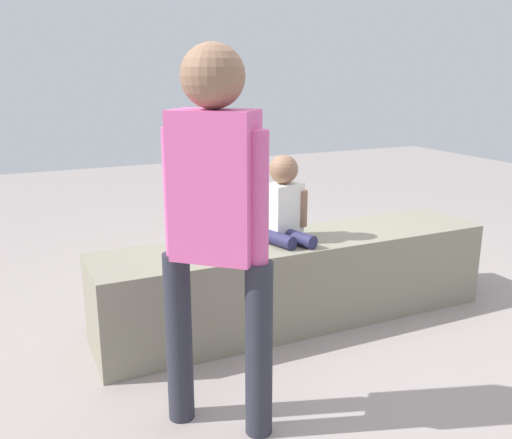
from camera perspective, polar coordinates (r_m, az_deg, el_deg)
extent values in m
plane|color=gray|center=(3.36, 4.19, -10.24)|extent=(12.00, 12.00, 0.00)
cube|color=gray|center=(3.26, 4.28, -6.22)|extent=(2.35, 0.50, 0.51)
cylinder|color=#29284F|center=(3.04, 2.13, -1.99)|extent=(0.14, 0.26, 0.08)
cylinder|color=#29284F|center=(3.06, 4.23, -1.90)|extent=(0.14, 0.26, 0.08)
cube|color=white|center=(3.11, 2.83, 1.16)|extent=(0.24, 0.19, 0.28)
sphere|color=#8C664C|center=(3.07, 2.88, 5.21)|extent=(0.16, 0.16, 0.16)
cylinder|color=#8C664C|center=(3.10, 0.73, 1.00)|extent=(0.05, 0.05, 0.21)
cylinder|color=#8C664C|center=(3.14, 4.89, 1.14)|extent=(0.05, 0.05, 0.21)
cylinder|color=#292A36|center=(2.24, 0.30, -13.38)|extent=(0.11, 0.11, 0.74)
cylinder|color=#292A36|center=(2.35, -7.97, -12.08)|extent=(0.11, 0.11, 0.74)
cube|color=#DB579A|center=(2.07, -4.27, 3.44)|extent=(0.36, 0.35, 0.56)
sphere|color=#8C664C|center=(2.02, -4.49, 14.59)|extent=(0.24, 0.24, 0.24)
cylinder|color=#DB579A|center=(2.02, 0.11, 1.73)|extent=(0.09, 0.09, 0.53)
cylinder|color=#DB579A|center=(2.14, -8.36, 2.30)|extent=(0.09, 0.09, 0.53)
cylinder|color=#E0594C|center=(3.01, -2.87, -2.79)|extent=(0.22, 0.22, 0.01)
cylinder|color=olive|center=(3.00, -2.88, -2.27)|extent=(0.10, 0.10, 0.04)
cylinder|color=pink|center=(2.99, -2.88, -1.79)|extent=(0.10, 0.10, 0.01)
cube|color=silver|center=(3.02, -1.74, -2.53)|extent=(0.11, 0.04, 0.00)
cube|color=#59C6B2|center=(4.09, 5.27, -3.72)|extent=(0.23, 0.13, 0.24)
torus|color=white|center=(4.03, 4.69, -2.19)|extent=(0.09, 0.01, 0.09)
torus|color=white|center=(4.08, 5.93, -2.00)|extent=(0.09, 0.01, 0.09)
cylinder|color=black|center=(4.14, -6.19, -5.00)|extent=(0.36, 0.36, 0.04)
cylinder|color=black|center=(3.99, -6.40, 2.00)|extent=(0.11, 0.11, 1.00)
cylinder|color=silver|center=(3.87, 1.18, -5.49)|extent=(0.07, 0.07, 0.15)
cone|color=silver|center=(3.84, 1.19, -4.25)|extent=(0.07, 0.07, 0.03)
cylinder|color=white|center=(3.83, 1.19, -3.95)|extent=(0.03, 0.03, 0.02)
cube|color=white|center=(4.41, -0.79, -3.20)|extent=(0.40, 0.38, 0.11)
cube|color=black|center=(3.56, -8.31, -6.72)|extent=(0.29, 0.10, 0.25)
torus|color=black|center=(3.51, -8.39, -4.84)|extent=(0.21, 0.01, 0.21)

